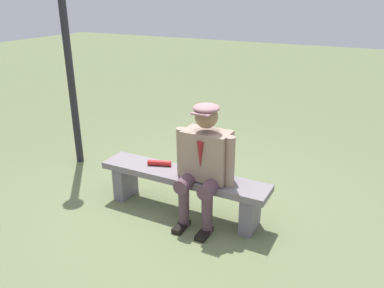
# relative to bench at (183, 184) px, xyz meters

# --- Properties ---
(ground_plane) EXTENTS (30.00, 30.00, 0.00)m
(ground_plane) POSITION_rel_bench_xyz_m (0.00, 0.00, -0.34)
(ground_plane) COLOR #606B46
(bench) EXTENTS (1.88, 0.36, 0.46)m
(bench) POSITION_rel_bench_xyz_m (0.00, 0.00, 0.00)
(bench) COLOR slate
(bench) RESTS_ON ground
(seated_man) EXTENTS (0.63, 0.57, 1.26)m
(seated_man) POSITION_rel_bench_xyz_m (-0.28, 0.05, 0.36)
(seated_man) COLOR gray
(seated_man) RESTS_ON ground
(rolled_magazine) EXTENTS (0.26, 0.14, 0.06)m
(rolled_magazine) POSITION_rel_bench_xyz_m (0.32, -0.05, 0.16)
(rolled_magazine) COLOR #B21E1E
(rolled_magazine) RESTS_ON bench
(lamp_post) EXTENTS (0.24, 0.24, 3.11)m
(lamp_post) POSITION_rel_bench_xyz_m (1.95, -0.51, 1.61)
(lamp_post) COLOR black
(lamp_post) RESTS_ON ground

